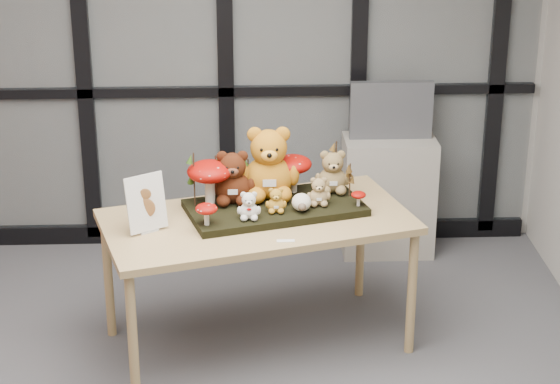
{
  "coord_description": "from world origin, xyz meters",
  "views": [
    {
      "loc": [
        0.54,
        -3.82,
        2.88
      ],
      "look_at": [
        0.74,
        1.05,
        0.92
      ],
      "focal_mm": 65.0,
      "sensor_mm": 36.0,
      "label": 1
    }
  ],
  "objects_px": {
    "sign_holder": "(146,206)",
    "bear_tan_back": "(333,169)",
    "bear_white_bow": "(249,204)",
    "cabinet": "(388,196)",
    "plush_cream_hedgehog": "(301,201)",
    "bear_brown_medium": "(233,174)",
    "mushroom_back_left": "(210,181)",
    "bear_pooh_yellow": "(269,158)",
    "diorama_tray": "(275,208)",
    "bear_beige_small": "(319,190)",
    "mushroom_front_left": "(207,213)",
    "mushroom_front_right": "(358,198)",
    "monitor": "(391,110)",
    "bear_small_yellow": "(276,199)",
    "display_table": "(257,230)",
    "mushroom_back_right": "(293,172)"
  },
  "relations": [
    {
      "from": "diorama_tray",
      "to": "cabinet",
      "type": "bearing_deg",
      "value": 37.96
    },
    {
      "from": "display_table",
      "to": "bear_tan_back",
      "type": "xyz_separation_m",
      "value": [
        0.42,
        0.27,
        0.24
      ]
    },
    {
      "from": "bear_beige_small",
      "to": "mushroom_back_right",
      "type": "height_order",
      "value": "mushroom_back_right"
    },
    {
      "from": "bear_tan_back",
      "to": "bear_small_yellow",
      "type": "distance_m",
      "value": 0.43
    },
    {
      "from": "cabinet",
      "to": "plush_cream_hedgehog",
      "type": "bearing_deg",
      "value": -118.75
    },
    {
      "from": "bear_brown_medium",
      "to": "mushroom_back_left",
      "type": "xyz_separation_m",
      "value": [
        -0.12,
        -0.03,
        -0.03
      ]
    },
    {
      "from": "mushroom_front_right",
      "to": "sign_holder",
      "type": "distance_m",
      "value": 1.13
    },
    {
      "from": "bear_white_bow",
      "to": "mushroom_back_left",
      "type": "distance_m",
      "value": 0.29
    },
    {
      "from": "cabinet",
      "to": "bear_tan_back",
      "type": "bearing_deg",
      "value": -116.72
    },
    {
      "from": "bear_tan_back",
      "to": "bear_small_yellow",
      "type": "xyz_separation_m",
      "value": [
        -0.32,
        -0.27,
        -0.06
      ]
    },
    {
      "from": "sign_holder",
      "to": "bear_beige_small",
      "type": "bearing_deg",
      "value": -17.57
    },
    {
      "from": "mushroom_back_left",
      "to": "monitor",
      "type": "height_order",
      "value": "monitor"
    },
    {
      "from": "bear_white_bow",
      "to": "cabinet",
      "type": "bearing_deg",
      "value": 37.64
    },
    {
      "from": "mushroom_front_right",
      "to": "sign_holder",
      "type": "bearing_deg",
      "value": -169.69
    },
    {
      "from": "bear_brown_medium",
      "to": "cabinet",
      "type": "distance_m",
      "value": 1.54
    },
    {
      "from": "mushroom_back_right",
      "to": "mushroom_front_left",
      "type": "distance_m",
      "value": 0.64
    },
    {
      "from": "mushroom_back_left",
      "to": "sign_holder",
      "type": "relative_size",
      "value": 0.88
    },
    {
      "from": "bear_beige_small",
      "to": "mushroom_back_left",
      "type": "distance_m",
      "value": 0.58
    },
    {
      "from": "bear_pooh_yellow",
      "to": "mushroom_back_left",
      "type": "height_order",
      "value": "bear_pooh_yellow"
    },
    {
      "from": "bear_small_yellow",
      "to": "plush_cream_hedgehog",
      "type": "height_order",
      "value": "bear_small_yellow"
    },
    {
      "from": "bear_tan_back",
      "to": "mushroom_back_right",
      "type": "xyz_separation_m",
      "value": [
        -0.22,
        0.0,
        -0.02
      ]
    },
    {
      "from": "diorama_tray",
      "to": "mushroom_front_right",
      "type": "relative_size",
      "value": 10.47
    },
    {
      "from": "bear_white_bow",
      "to": "cabinet",
      "type": "xyz_separation_m",
      "value": [
        0.92,
        1.26,
        -0.48
      ]
    },
    {
      "from": "mushroom_back_left",
      "to": "mushroom_front_left",
      "type": "bearing_deg",
      "value": -92.45
    },
    {
      "from": "cabinet",
      "to": "mushroom_back_left",
      "type": "bearing_deg",
      "value": -136.66
    },
    {
      "from": "mushroom_back_left",
      "to": "mushroom_front_left",
      "type": "xyz_separation_m",
      "value": [
        -0.01,
        -0.27,
        -0.07
      ]
    },
    {
      "from": "diorama_tray",
      "to": "monitor",
      "type": "bearing_deg",
      "value": 38.42
    },
    {
      "from": "display_table",
      "to": "mushroom_back_right",
      "type": "xyz_separation_m",
      "value": [
        0.2,
        0.27,
        0.22
      ]
    },
    {
      "from": "bear_tan_back",
      "to": "bear_beige_small",
      "type": "height_order",
      "value": "bear_tan_back"
    },
    {
      "from": "mushroom_back_left",
      "to": "bear_beige_small",
      "type": "bearing_deg",
      "value": -2.73
    },
    {
      "from": "diorama_tray",
      "to": "bear_white_bow",
      "type": "relative_size",
      "value": 5.68
    },
    {
      "from": "display_table",
      "to": "sign_holder",
      "type": "height_order",
      "value": "sign_holder"
    },
    {
      "from": "mushroom_back_right",
      "to": "mushroom_front_right",
      "type": "bearing_deg",
      "value": -32.69
    },
    {
      "from": "sign_holder",
      "to": "bear_tan_back",
      "type": "bearing_deg",
      "value": -9.11
    },
    {
      "from": "display_table",
      "to": "mushroom_back_left",
      "type": "bearing_deg",
      "value": 139.68
    },
    {
      "from": "mushroom_front_right",
      "to": "cabinet",
      "type": "relative_size",
      "value": 0.11
    },
    {
      "from": "bear_brown_medium",
      "to": "plush_cream_hedgehog",
      "type": "distance_m",
      "value": 0.4
    },
    {
      "from": "bear_white_bow",
      "to": "display_table",
      "type": "bearing_deg",
      "value": 48.34
    },
    {
      "from": "diorama_tray",
      "to": "mushroom_back_right",
      "type": "bearing_deg",
      "value": 43.64
    },
    {
      "from": "bear_beige_small",
      "to": "mushroom_front_right",
      "type": "distance_m",
      "value": 0.22
    },
    {
      "from": "bear_white_bow",
      "to": "cabinet",
      "type": "relative_size",
      "value": 0.21
    },
    {
      "from": "bear_tan_back",
      "to": "monitor",
      "type": "bearing_deg",
      "value": 47.46
    },
    {
      "from": "cabinet",
      "to": "monitor",
      "type": "height_order",
      "value": "monitor"
    },
    {
      "from": "mushroom_back_left",
      "to": "bear_pooh_yellow",
      "type": "bearing_deg",
      "value": 17.77
    },
    {
      "from": "mushroom_front_left",
      "to": "mushroom_front_right",
      "type": "height_order",
      "value": "mushroom_front_left"
    },
    {
      "from": "bear_brown_medium",
      "to": "bear_beige_small",
      "type": "bearing_deg",
      "value": -23.85
    },
    {
      "from": "sign_holder",
      "to": "plush_cream_hedgehog",
      "type": "bearing_deg",
      "value": -21.35
    },
    {
      "from": "diorama_tray",
      "to": "bear_tan_back",
      "type": "height_order",
      "value": "bear_tan_back"
    },
    {
      "from": "bear_tan_back",
      "to": "bear_beige_small",
      "type": "distance_m",
      "value": 0.21
    },
    {
      "from": "plush_cream_hedgehog",
      "to": "mushroom_back_left",
      "type": "relative_size",
      "value": 0.39
    }
  ]
}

